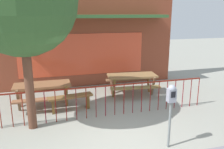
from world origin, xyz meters
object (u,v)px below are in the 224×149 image
Objects in this scene: picnic_table_left at (43,89)px; picnic_table_right at (132,79)px; street_tree at (21,1)px; patio_bench at (71,99)px; parking_meter_far at (171,100)px.

picnic_table_right is (3.23, 0.32, 0.00)m from picnic_table_left.
picnic_table_right is 0.41× the size of street_tree.
patio_bench is 0.95× the size of parking_meter_far.
street_tree is at bearing -152.78° from picnic_table_right.
picnic_table_left is 1.26× the size of patio_bench.
parking_meter_far is at bearing -55.10° from patio_bench.
patio_bench is 3.28m from street_tree.
picnic_table_left is 4.37m from parking_meter_far.
picnic_table_right is at bearing 27.22° from street_tree.
street_tree reaches higher than patio_bench.
picnic_table_left is 0.94× the size of picnic_table_right.
parking_meter_far is at bearing -96.92° from picnic_table_right.
picnic_table_left is 3.07m from street_tree.
parking_meter_far reaches higher than patio_bench.
picnic_table_right is 1.35× the size of patio_bench.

